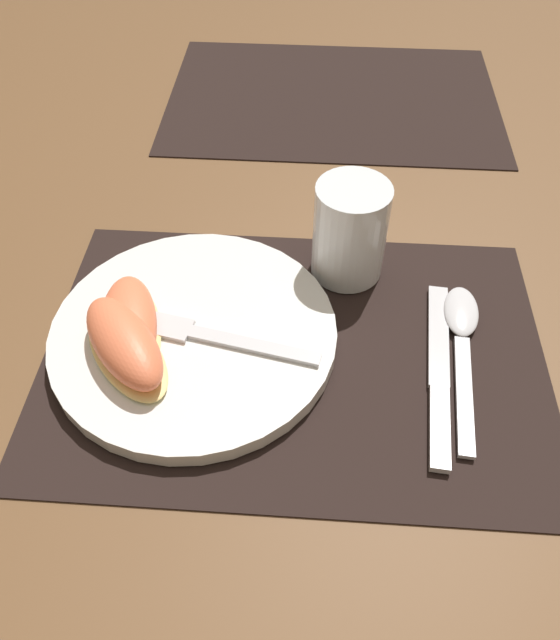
{
  "coord_description": "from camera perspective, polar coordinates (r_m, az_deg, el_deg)",
  "views": [
    {
      "loc": [
        0.01,
        -0.37,
        0.46
      ],
      "look_at": [
        -0.01,
        0.02,
        0.02
      ],
      "focal_mm": 35.0,
      "sensor_mm": 36.0,
      "label": 1
    }
  ],
  "objects": [
    {
      "name": "spoon",
      "position": [
        0.62,
        16.29,
        -1.03
      ],
      "size": [
        0.04,
        0.2,
        0.01
      ],
      "color": "silver",
      "rests_on": "placemat"
    },
    {
      "name": "citrus_wedge_1",
      "position": [
        0.57,
        -14.04,
        -2.17
      ],
      "size": [
        0.12,
        0.13,
        0.04
      ],
      "color": "#F4DB84",
      "rests_on": "plate"
    },
    {
      "name": "ground_plane",
      "position": [
        0.59,
        1.31,
        -3.06
      ],
      "size": [
        3.0,
        3.0,
        0.0
      ],
      "primitive_type": "plane",
      "color": "brown"
    },
    {
      "name": "placemat",
      "position": [
        0.59,
        1.32,
        -2.94
      ],
      "size": [
        0.47,
        0.32,
        0.0
      ],
      "color": "black",
      "rests_on": "ground_plane"
    },
    {
      "name": "fork",
      "position": [
        0.58,
        -7.46,
        -1.24
      ],
      "size": [
        0.2,
        0.06,
        0.0
      ],
      "color": "silver",
      "rests_on": "plate"
    },
    {
      "name": "knife",
      "position": [
        0.58,
        14.33,
        -4.78
      ],
      "size": [
        0.04,
        0.21,
        0.01
      ],
      "color": "silver",
      "rests_on": "placemat"
    },
    {
      "name": "citrus_wedge_0",
      "position": [
        0.58,
        -13.64,
        -0.54
      ],
      "size": [
        0.08,
        0.14,
        0.03
      ],
      "color": "#F4DB84",
      "rests_on": "plate"
    },
    {
      "name": "plate",
      "position": [
        0.59,
        -7.85,
        -1.28
      ],
      "size": [
        0.27,
        0.27,
        0.02
      ],
      "color": "white",
      "rests_on": "placemat"
    },
    {
      "name": "placemat_far",
      "position": [
        0.95,
        4.84,
        19.61
      ],
      "size": [
        0.47,
        0.32,
        0.0
      ],
      "color": "black",
      "rests_on": "ground_plane"
    },
    {
      "name": "juice_glass",
      "position": [
        0.63,
        6.36,
        7.65
      ],
      "size": [
        0.07,
        0.07,
        0.1
      ],
      "color": "silver",
      "rests_on": "placemat"
    }
  ]
}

